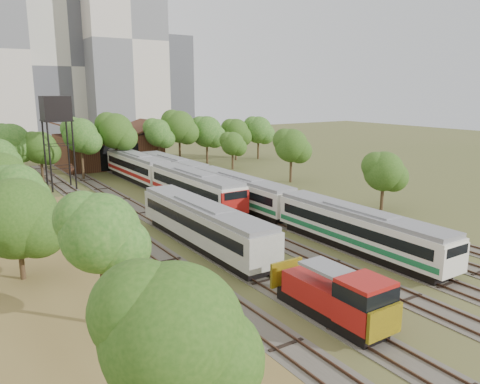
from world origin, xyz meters
TOP-DOWN VIEW (x-y plane):
  - ground at (0.00, 0.00)m, footprint 240.00×240.00m
  - dry_grass_patch at (-18.00, 8.00)m, footprint 14.00×60.00m
  - tracks at (-0.67, 25.00)m, footprint 24.60×80.00m
  - railcar_red_set at (-2.00, 33.47)m, footprint 3.16×34.57m
  - railcar_green_set at (2.00, 21.49)m, footprint 2.84×52.08m
  - railcar_rear at (-2.00, 60.72)m, footprint 2.71×16.08m
  - shunter_locomotive at (-8.00, -3.87)m, footprint 2.50×8.10m
  - old_grey_coach at (-8.00, 11.97)m, footprint 2.99×18.00m
  - water_tower at (-12.41, 42.77)m, footprint 3.51×3.51m
  - rail_pile_far at (8.20, 9.62)m, footprint 0.53×8.41m
  - maintenance_shed at (-1.00, 57.98)m, footprint 16.45×11.55m
  - tree_band_left at (-20.80, 25.43)m, footprint 7.77×73.63m
  - tree_band_far at (4.14, 50.06)m, footprint 47.49×8.78m
  - tree_band_right at (15.16, 27.01)m, footprint 6.16×35.63m
  - tower_centre at (2.00, 100.00)m, footprint 20.00×18.00m
  - tower_right at (14.00, 92.00)m, footprint 18.00×16.00m
  - tower_far_right at (34.00, 110.00)m, footprint 12.00×12.00m

SIDE VIEW (x-z plane):
  - ground at x=0.00m, z-range 0.00..0.00m
  - dry_grass_patch at x=-18.00m, z-range 0.00..0.04m
  - tracks at x=-0.67m, z-range -0.05..0.14m
  - rail_pile_far at x=8.20m, z-range 0.00..0.27m
  - shunter_locomotive at x=-8.00m, z-range -0.09..3.18m
  - railcar_rear at x=-2.00m, z-range 0.10..3.45m
  - railcar_green_set at x=2.00m, z-range 0.10..3.61m
  - old_grey_coach at x=-8.00m, z-range 0.17..3.87m
  - railcar_red_set at x=-2.00m, z-range 0.11..4.03m
  - maintenance_shed at x=-1.00m, z-range -0.87..6.70m
  - tree_band_right at x=15.16m, z-range 0.88..8.47m
  - tree_band_left at x=-20.80m, z-range 0.79..8.96m
  - tree_band_far at x=4.14m, z-range 1.20..10.69m
  - water_tower at x=-12.41m, z-range 4.17..16.30m
  - tower_far_right at x=34.00m, z-range 0.00..28.00m
  - tower_centre at x=2.00m, z-range 0.00..36.00m
  - tower_right at x=14.00m, z-range 0.00..48.00m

